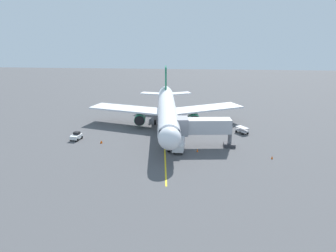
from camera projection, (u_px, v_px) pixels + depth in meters
ground_plane at (164, 125)px, 68.73m from camera, size 220.00×220.00×0.00m
apron_lead_in_line at (164, 138)px, 60.39m from camera, size 4.64×39.78×0.01m
airplane at (167, 110)px, 65.22m from camera, size 34.60×40.34×11.50m
jet_bridge at (199, 127)px, 54.62m from camera, size 11.51×4.03×5.40m
ground_crew_marshaller at (181, 145)px, 53.73m from camera, size 0.31×0.44×1.71m
tug_near_nose at (76, 136)px, 59.06m from camera, size 1.90×2.52×1.50m
box_truck_portside at (179, 143)px, 53.59m from camera, size 2.03×4.61×2.62m
baggage_cart_starboard_side at (242, 130)px, 62.94m from camera, size 2.62×2.94×1.27m
safety_cone_nose_left at (197, 150)px, 53.18m from camera, size 0.32×0.32×0.55m
safety_cone_nose_right at (272, 157)px, 50.22m from camera, size 0.32×0.32×0.55m
safety_cone_wing_port at (102, 142)px, 57.33m from camera, size 0.32×0.32×0.55m
safety_cone_wing_starboard at (101, 142)px, 57.23m from camera, size 0.32×0.32×0.55m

